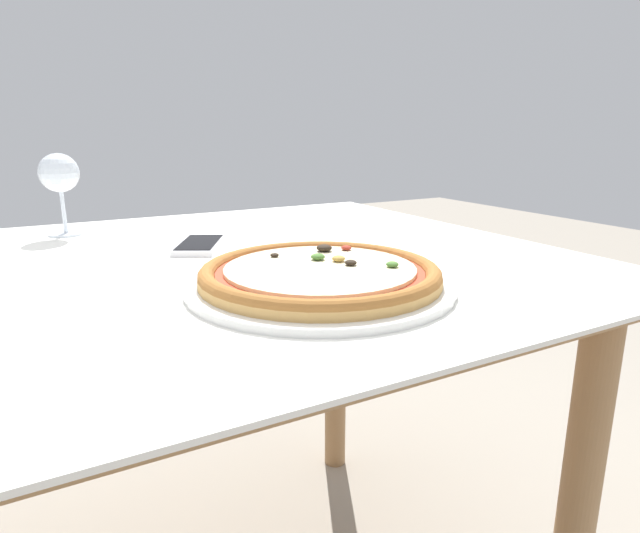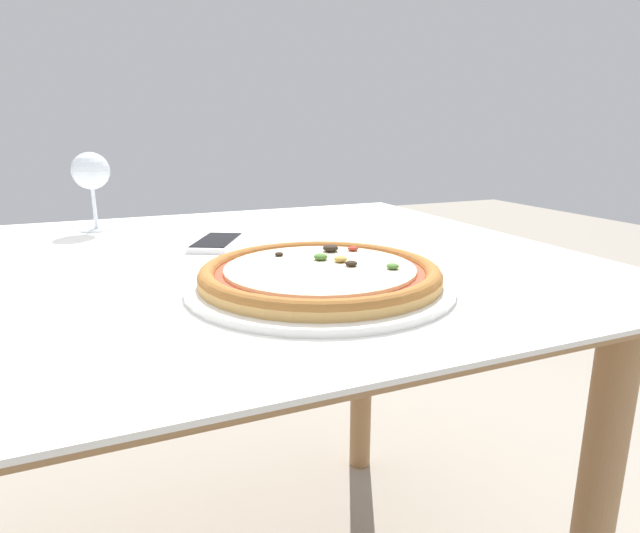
{
  "view_description": "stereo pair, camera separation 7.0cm",
  "coord_description": "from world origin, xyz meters",
  "px_view_note": "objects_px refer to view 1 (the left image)",
  "views": [
    {
      "loc": [
        -0.17,
        -0.81,
        0.96
      ],
      "look_at": [
        0.16,
        -0.22,
        0.78
      ],
      "focal_mm": 30.0,
      "sensor_mm": 36.0,
      "label": 1
    },
    {
      "loc": [
        -0.1,
        -0.84,
        0.96
      ],
      "look_at": [
        0.16,
        -0.22,
        0.78
      ],
      "focal_mm": 30.0,
      "sensor_mm": 36.0,
      "label": 2
    }
  ],
  "objects_px": {
    "dining_table": "(162,321)",
    "cell_phone": "(200,245)",
    "pizza_plate": "(320,276)",
    "wine_glass_far_left": "(59,176)"
  },
  "relations": [
    {
      "from": "dining_table",
      "to": "cell_phone",
      "type": "distance_m",
      "value": 0.17
    },
    {
      "from": "dining_table",
      "to": "wine_glass_far_left",
      "type": "relative_size",
      "value": 8.18
    },
    {
      "from": "wine_glass_far_left",
      "to": "cell_phone",
      "type": "relative_size",
      "value": 1.0
    },
    {
      "from": "dining_table",
      "to": "wine_glass_far_left",
      "type": "height_order",
      "value": "wine_glass_far_left"
    },
    {
      "from": "wine_glass_far_left",
      "to": "cell_phone",
      "type": "distance_m",
      "value": 0.34
    },
    {
      "from": "dining_table",
      "to": "pizza_plate",
      "type": "relative_size",
      "value": 3.7
    },
    {
      "from": "pizza_plate",
      "to": "wine_glass_far_left",
      "type": "distance_m",
      "value": 0.63
    },
    {
      "from": "pizza_plate",
      "to": "wine_glass_far_left",
      "type": "relative_size",
      "value": 2.21
    },
    {
      "from": "cell_phone",
      "to": "dining_table",
      "type": "bearing_deg",
      "value": -133.93
    },
    {
      "from": "dining_table",
      "to": "cell_phone",
      "type": "bearing_deg",
      "value": 46.07
    }
  ]
}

